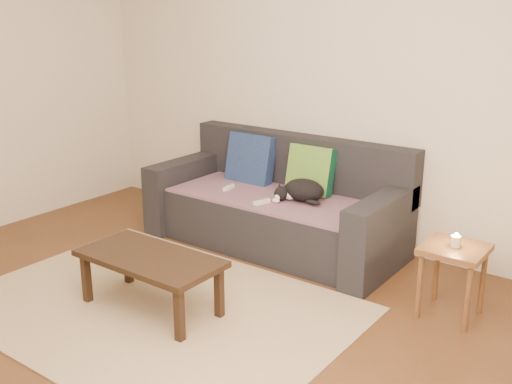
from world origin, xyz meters
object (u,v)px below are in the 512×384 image
Objects in this scene: cat at (302,191)px; sofa at (278,208)px; wii_remote_a at (229,188)px; side_table at (454,259)px; wii_remote_b at (262,202)px; coffee_table at (150,263)px.

sofa is at bearing 165.18° from cat.
wii_remote_a is (-0.39, -0.16, 0.15)m from sofa.
sofa is at bearing -79.17° from wii_remote_a.
sofa is 0.45m from wii_remote_a.
cat reaches higher than side_table.
cat is 2.67× the size of wii_remote_b.
sofa is 1.62m from side_table.
wii_remote_b is 0.16× the size of coffee_table.
sofa is at bearing 89.93° from coffee_table.
side_table is 0.49× the size of coffee_table.
side_table reaches higher than coffee_table.
wii_remote_b is at bearing -79.29° from sofa.
wii_remote_a is 0.47m from wii_remote_b.
sofa is 5.24× the size of cat.
cat is at bearing -92.57° from wii_remote_a.
wii_remote_b is (-0.21, -0.25, -0.07)m from cat.
cat is 0.85× the size of side_table.
wii_remote_a is 0.32× the size of side_table.
wii_remote_b is at bearing -132.04° from cat.
wii_remote_b is at bearing 86.97° from coffee_table.
cat is 0.33m from wii_remote_b.
coffee_table is at bearing -145.60° from side_table.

